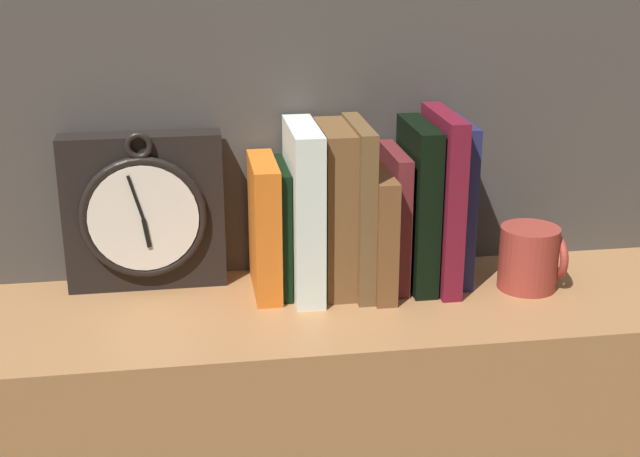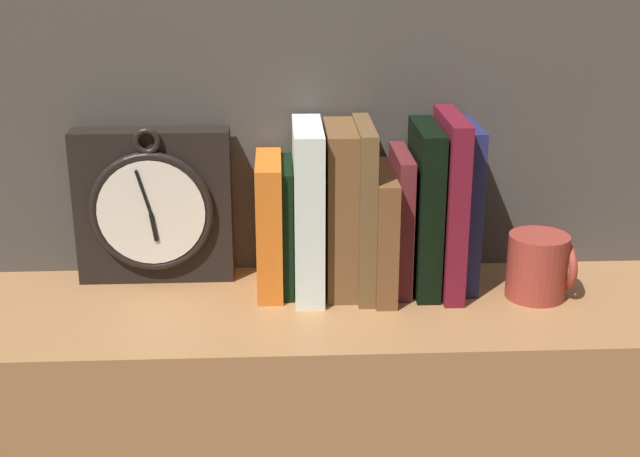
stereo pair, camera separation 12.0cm
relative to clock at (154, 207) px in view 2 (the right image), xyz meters
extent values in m
cube|color=black|center=(0.00, 0.01, 0.00)|extent=(0.23, 0.05, 0.23)
torus|color=black|center=(0.00, -0.02, 0.00)|extent=(0.18, 0.01, 0.18)
cylinder|color=white|center=(0.00, -0.03, 0.00)|extent=(0.15, 0.01, 0.15)
cube|color=black|center=(0.00, -0.03, -0.02)|extent=(0.01, 0.00, 0.04)
cube|color=black|center=(-0.01, -0.03, 0.03)|extent=(0.02, 0.00, 0.07)
torus|color=black|center=(0.00, -0.02, 0.10)|extent=(0.04, 0.01, 0.04)
cube|color=orange|center=(0.17, -0.04, -0.02)|extent=(0.04, 0.14, 0.19)
cube|color=black|center=(0.19, -0.03, -0.02)|extent=(0.02, 0.12, 0.18)
cube|color=white|center=(0.22, -0.05, 0.01)|extent=(0.04, 0.15, 0.24)
cube|color=brown|center=(0.27, -0.04, 0.01)|extent=(0.04, 0.14, 0.24)
cube|color=brown|center=(0.30, -0.05, 0.01)|extent=(0.02, 0.15, 0.24)
cube|color=brown|center=(0.33, -0.05, -0.03)|extent=(0.03, 0.16, 0.18)
cube|color=maroon|center=(0.36, -0.04, -0.01)|extent=(0.02, 0.13, 0.20)
cube|color=black|center=(0.39, -0.04, 0.01)|extent=(0.03, 0.14, 0.24)
cube|color=maroon|center=(0.42, -0.05, 0.01)|extent=(0.03, 0.15, 0.25)
cube|color=navy|center=(0.45, -0.03, 0.01)|extent=(0.02, 0.12, 0.24)
cylinder|color=#9E382D|center=(0.54, -0.09, -0.07)|extent=(0.08, 0.08, 0.09)
torus|color=#9E382D|center=(0.59, -0.09, -0.07)|extent=(0.01, 0.07, 0.07)
camera|label=1|loc=(0.06, -1.23, 0.40)|focal=50.00mm
camera|label=2|loc=(0.18, -1.24, 0.40)|focal=50.00mm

